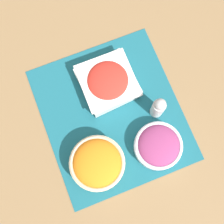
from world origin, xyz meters
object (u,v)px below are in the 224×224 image
Objects in this scene: tomato_bowl at (108,82)px; carrot_bowl at (97,163)px; onion_bowl at (158,146)px; pepper_shaker at (158,107)px.

carrot_bowl is at bearing -28.29° from tomato_bowl.
carrot_bowl reaches higher than onion_bowl.
pepper_shaker reaches higher than onion_bowl.
pepper_shaker is at bearing 38.32° from tomato_bowl.
onion_bowl is at bearing -21.78° from pepper_shaker.
pepper_shaker is (-0.11, 0.04, 0.03)m from onion_bowl.
onion_bowl is at bearing 84.57° from carrot_bowl.
carrot_bowl is 0.93× the size of tomato_bowl.
tomato_bowl is (-0.25, -0.07, 0.00)m from onion_bowl.
tomato_bowl is at bearing -141.68° from pepper_shaker.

